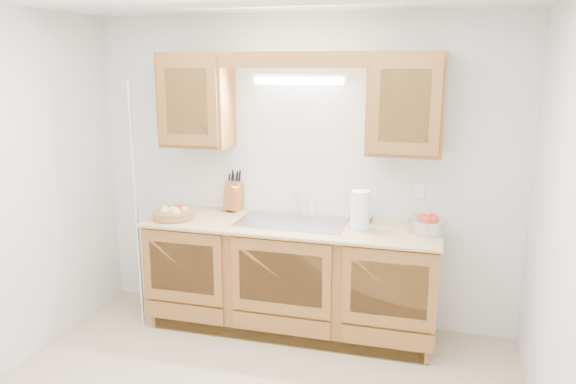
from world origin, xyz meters
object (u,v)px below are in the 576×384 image
(fruit_basket, at_px, (174,213))
(paper_towel, at_px, (360,210))
(knife_block, at_px, (234,195))
(apple_bowl, at_px, (428,225))

(fruit_basket, distance_m, paper_towel, 1.49)
(fruit_basket, distance_m, knife_block, 0.54)
(fruit_basket, relative_size, apple_bowl, 1.14)
(knife_block, bearing_deg, paper_towel, -5.34)
(knife_block, relative_size, paper_towel, 1.03)
(fruit_basket, relative_size, knife_block, 1.00)
(paper_towel, relative_size, apple_bowl, 1.11)
(paper_towel, height_order, apple_bowl, paper_towel)
(fruit_basket, bearing_deg, paper_towel, 4.45)
(fruit_basket, height_order, apple_bowl, apple_bowl)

